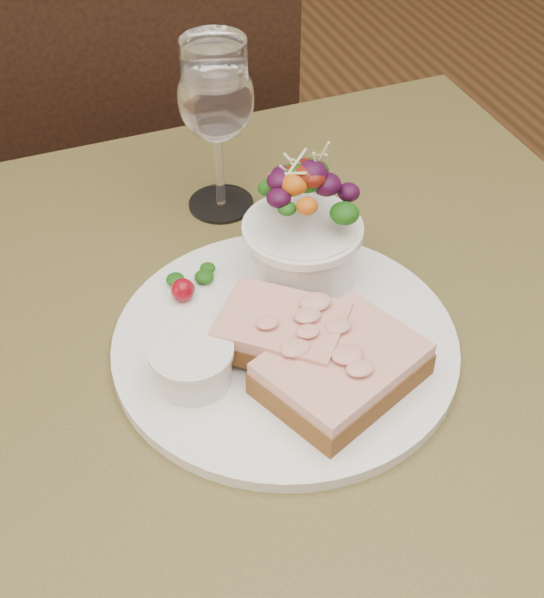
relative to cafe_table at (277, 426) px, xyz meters
name	(u,v)px	position (x,y,z in m)	size (l,w,h in m)	color
cafe_table	(277,426)	(0.00, 0.00, 0.00)	(0.80, 0.80, 0.75)	#493E1F
chair_far	(154,269)	(0.03, 0.69, -0.36)	(0.46, 0.46, 0.90)	black
dinner_plate	(285,344)	(0.01, 0.00, 0.11)	(0.31, 0.31, 0.01)	white
sandwich_front	(342,369)	(0.03, -0.06, 0.13)	(0.15, 0.14, 0.03)	#4D2C14
sandwich_back	(282,331)	(0.00, -0.01, 0.14)	(0.13, 0.13, 0.03)	#4D2C14
ramekin	(192,362)	(-0.08, -0.01, 0.13)	(0.07, 0.07, 0.04)	white
salad_bowl	(303,226)	(0.06, 0.08, 0.17)	(0.10, 0.10, 0.13)	white
garnish	(191,286)	(-0.05, 0.09, 0.12)	(0.05, 0.04, 0.02)	#0F3409
wine_glass	(216,103)	(0.03, 0.23, 0.22)	(0.08, 0.08, 0.18)	white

